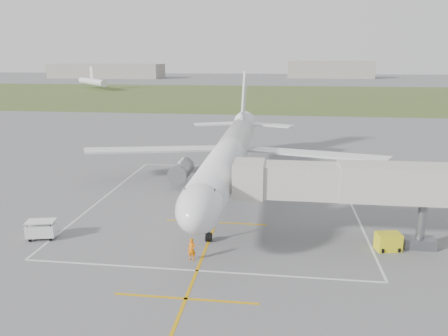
# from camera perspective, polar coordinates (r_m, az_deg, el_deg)

# --- Properties ---
(ground) EXTENTS (700.00, 700.00, 0.00)m
(ground) POSITION_cam_1_polar(r_m,az_deg,el_deg) (52.56, 0.57, -3.14)
(ground) COLOR #5E5E60
(ground) RESTS_ON ground
(grass_strip) EXTENTS (700.00, 120.00, 0.02)m
(grass_strip) POSITION_cam_1_polar(r_m,az_deg,el_deg) (180.53, 5.59, 9.38)
(grass_strip) COLOR #435726
(grass_strip) RESTS_ON ground
(apron_markings) EXTENTS (28.20, 60.00, 0.01)m
(apron_markings) POSITION_cam_1_polar(r_m,az_deg,el_deg) (47.09, -0.28, -5.26)
(apron_markings) COLOR #C28C0B
(apron_markings) RESTS_ON ground
(airliner) EXTENTS (38.93, 46.75, 13.52)m
(airliner) POSITION_cam_1_polar(r_m,az_deg,el_deg) (52.12, 0.68, 1.71)
(airliner) COLOR silver
(airliner) RESTS_ON ground
(jet_bridge) EXTENTS (23.40, 5.00, 7.20)m
(jet_bridge) POSITION_cam_1_polar(r_m,az_deg,el_deg) (39.15, 21.56, -3.14)
(jet_bridge) COLOR #A7A397
(jet_bridge) RESTS_ON ground
(gpu_unit) EXTENTS (2.21, 1.74, 1.49)m
(gpu_unit) POSITION_cam_1_polar(r_m,az_deg,el_deg) (39.67, 20.66, -9.00)
(gpu_unit) COLOR yellow
(gpu_unit) RESTS_ON ground
(baggage_cart) EXTENTS (2.71, 1.98, 1.70)m
(baggage_cart) POSITION_cam_1_polar(r_m,az_deg,el_deg) (42.52, -22.75, -7.42)
(baggage_cart) COLOR silver
(baggage_cart) RESTS_ON ground
(ramp_worker_nose) EXTENTS (0.73, 0.54, 1.84)m
(ramp_worker_nose) POSITION_cam_1_polar(r_m,az_deg,el_deg) (35.50, -4.23, -10.55)
(ramp_worker_nose) COLOR orange
(ramp_worker_nose) RESTS_ON ground
(ramp_worker_wing) EXTENTS (1.10, 1.18, 1.95)m
(ramp_worker_wing) POSITION_cam_1_polar(r_m,az_deg,el_deg) (51.47, -3.76, -2.42)
(ramp_worker_wing) COLOR #FA6207
(ramp_worker_wing) RESTS_ON ground
(distant_hangars) EXTENTS (345.00, 49.00, 12.00)m
(distant_hangars) POSITION_cam_1_polar(r_m,az_deg,el_deg) (315.88, 3.50, 12.52)
(distant_hangars) COLOR gray
(distant_hangars) RESTS_ON ground
(distant_aircraft) EXTENTS (192.31, 40.21, 8.85)m
(distant_aircraft) POSITION_cam_1_polar(r_m,az_deg,el_deg) (210.93, 6.23, 11.06)
(distant_aircraft) COLOR silver
(distant_aircraft) RESTS_ON ground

